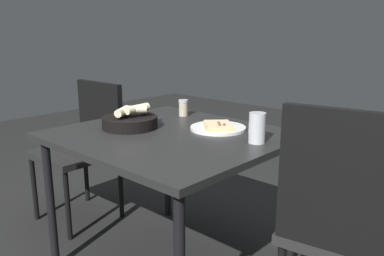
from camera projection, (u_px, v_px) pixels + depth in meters
The scene contains 7 objects.
dining_table at pixel (171, 146), 1.87m from camera, with size 1.01×0.92×0.71m.
pizza_plate at pixel (218, 127), 1.92m from camera, with size 0.27×0.27×0.04m.
bread_basket at pixel (130, 121), 1.95m from camera, with size 0.27×0.27×0.11m.
beer_glass at pixel (257, 130), 1.69m from camera, with size 0.07×0.07×0.13m.
pepper_shaker at pixel (183, 109), 2.22m from camera, with size 0.05×0.05×0.09m.
chair_near at pixel (86, 140), 2.49m from camera, with size 0.45×0.45×0.86m.
chair_far at pixel (347, 218), 1.38m from camera, with size 0.50×0.50×0.94m.
Camera 1 is at (-1.29, 1.26, 1.18)m, focal length 37.16 mm.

